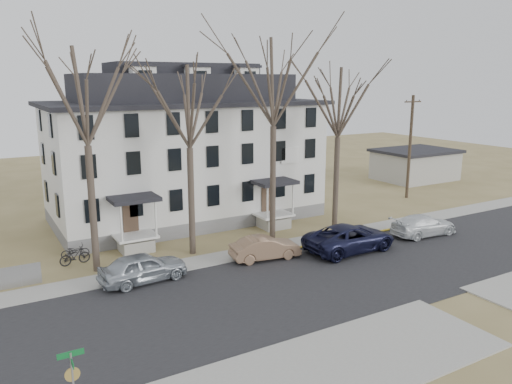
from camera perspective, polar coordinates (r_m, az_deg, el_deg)
ground at (r=27.07m, az=11.28°, el=-11.11°), size 120.00×120.00×0.00m
main_road at (r=28.47m, az=8.60°, el=-9.78°), size 120.00×10.00×0.04m
far_sidewalk at (r=33.03m, az=2.07°, el=-6.43°), size 120.00×2.00×0.08m
yellow_curb at (r=35.16m, az=9.81°, el=-5.42°), size 14.00×0.25×0.06m
boarding_house at (r=39.57m, az=-8.07°, el=4.66°), size 20.80×12.36×12.05m
distant_building at (r=58.12m, az=17.71°, el=3.02°), size 8.50×6.50×3.35m
tree_far_left at (r=28.76m, az=-19.10°, el=11.07°), size 8.40×8.40×13.72m
tree_mid_left at (r=30.54m, az=-7.74°, el=10.30°), size 7.80×7.80×12.74m
tree_center at (r=33.27m, az=2.03°, el=13.14°), size 9.00×9.00×14.70m
tree_mid_right at (r=36.51m, az=9.47°, el=10.61°), size 7.80×7.80×12.74m
utility_pole_far at (r=48.18m, az=17.19°, el=5.07°), size 2.00×0.28×9.50m
car_silver at (r=28.11m, az=-12.77°, el=-8.47°), size 4.92×2.30×1.63m
car_tan at (r=30.79m, az=1.05°, el=-6.46°), size 4.49×2.08×1.42m
car_navy at (r=32.75m, az=10.66°, el=-5.23°), size 6.27×2.98×1.73m
car_white at (r=37.34m, az=18.60°, el=-3.66°), size 5.17×2.38×1.47m
bicycle_left at (r=32.99m, az=-19.96°, el=-6.43°), size 1.72×0.72×0.88m
bicycle_right at (r=31.81m, az=-20.00°, el=-6.95°), size 1.85×0.68×1.08m
street_sign at (r=17.27m, az=-20.20°, el=-19.48°), size 0.79×0.79×2.79m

